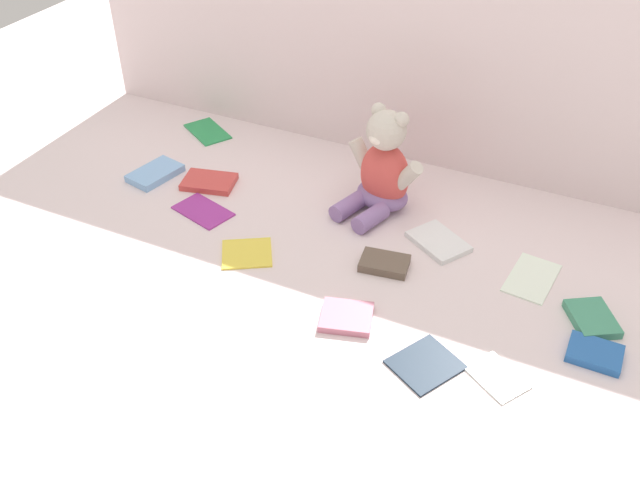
# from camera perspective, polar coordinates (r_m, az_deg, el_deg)

# --- Properties ---
(ground_plane) EXTENTS (3.20, 3.20, 0.00)m
(ground_plane) POSITION_cam_1_polar(r_m,az_deg,el_deg) (1.46, 1.45, -0.90)
(ground_plane) COLOR silver
(backdrop_drape) EXTENTS (1.74, 0.03, 0.59)m
(backdrop_drape) POSITION_cam_1_polar(r_m,az_deg,el_deg) (1.66, 7.95, 15.66)
(backdrop_drape) COLOR silver
(backdrop_drape) RESTS_ON ground_plane
(teddy_bear) EXTENTS (0.20, 0.20, 0.24)m
(teddy_bear) POSITION_cam_1_polar(r_m,az_deg,el_deg) (1.55, 5.14, 5.56)
(teddy_bear) COLOR #D84C47
(teddy_bear) RESTS_ON ground_plane
(book_case_0) EXTENTS (0.14, 0.14, 0.01)m
(book_case_0) POSITION_cam_1_polar(r_m,az_deg,el_deg) (1.23, 8.61, -9.96)
(book_case_0) COLOR black
(book_case_0) RESTS_ON ground_plane
(book_case_1) EXTENTS (0.14, 0.14, 0.01)m
(book_case_1) POSITION_cam_1_polar(r_m,az_deg,el_deg) (1.45, -6.01, -1.02)
(book_case_1) COLOR yellow
(book_case_1) RESTS_ON ground_plane
(book_case_2) EXTENTS (0.09, 0.07, 0.02)m
(book_case_2) POSITION_cam_1_polar(r_m,az_deg,el_deg) (1.32, 21.55, -8.63)
(book_case_2) COLOR #235AA4
(book_case_2) RESTS_ON ground_plane
(book_case_3) EXTENTS (0.12, 0.11, 0.01)m
(book_case_3) POSITION_cam_1_polar(r_m,az_deg,el_deg) (1.24, 14.30, -10.77)
(book_case_3) COLOR white
(book_case_3) RESTS_ON ground_plane
(book_case_4) EXTENTS (0.16, 0.14, 0.01)m
(book_case_4) POSITION_cam_1_polar(r_m,az_deg,el_deg) (1.91, -9.19, 8.81)
(book_case_4) COLOR #26924C
(book_case_4) RESTS_ON ground_plane
(book_case_5) EXTENTS (0.12, 0.12, 0.02)m
(book_case_5) POSITION_cam_1_polar(r_m,az_deg,el_deg) (1.39, 21.36, -6.02)
(book_case_5) COLOR #3C8A67
(book_case_5) RESTS_ON ground_plane
(book_case_6) EXTENTS (0.15, 0.11, 0.01)m
(book_case_6) POSITION_cam_1_polar(r_m,az_deg,el_deg) (1.59, -9.62, 2.34)
(book_case_6) COLOR #982D8B
(book_case_6) RESTS_ON ground_plane
(book_case_7) EXTENTS (0.10, 0.14, 0.02)m
(book_case_7) POSITION_cam_1_polar(r_m,az_deg,el_deg) (1.74, -13.33, 5.33)
(book_case_7) COLOR #7DB0E4
(book_case_7) RESTS_ON ground_plane
(book_case_8) EXTENTS (0.11, 0.11, 0.01)m
(book_case_8) POSITION_cam_1_polar(r_m,az_deg,el_deg) (1.30, 2.17, -6.31)
(book_case_8) COLOR #BC6A7F
(book_case_8) RESTS_ON ground_plane
(book_case_9) EXTENTS (0.15, 0.14, 0.01)m
(book_case_9) POSITION_cam_1_polar(r_m,az_deg,el_deg) (1.49, 9.66, -0.14)
(book_case_9) COLOR silver
(book_case_9) RESTS_ON ground_plane
(book_case_10) EXTENTS (0.14, 0.11, 0.01)m
(book_case_10) POSITION_cam_1_polar(r_m,az_deg,el_deg) (1.68, -9.06, 4.72)
(book_case_10) COLOR #C73F3C
(book_case_10) RESTS_ON ground_plane
(book_case_11) EXTENTS (0.11, 0.08, 0.02)m
(book_case_11) POSITION_cam_1_polar(r_m,az_deg,el_deg) (1.42, 5.29, -1.92)
(book_case_11) COLOR brown
(book_case_11) RESTS_ON ground_plane
(book_case_12) EXTENTS (0.10, 0.14, 0.01)m
(book_case_12) POSITION_cam_1_polar(r_m,az_deg,el_deg) (1.45, 16.94, -2.94)
(book_case_12) COLOR white
(book_case_12) RESTS_ON ground_plane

